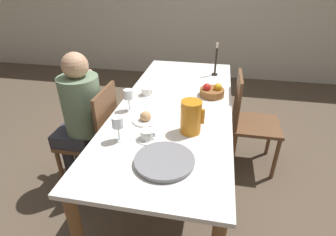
{
  "coord_description": "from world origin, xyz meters",
  "views": [
    {
      "loc": [
        0.3,
        -1.89,
        1.69
      ],
      "look_at": [
        0.0,
        -0.33,
        0.78
      ],
      "focal_mm": 28.0,
      "sensor_mm": 36.0,
      "label": 1
    }
  ],
  "objects_px": {
    "chair_opposite": "(249,120)",
    "person_seated": "(80,113)",
    "teacup_near_person": "(147,135)",
    "teacup_across": "(146,92)",
    "fruit_bowl": "(212,91)",
    "wine_glass_juice": "(118,124)",
    "serving_tray": "(164,161)",
    "red_pitcher": "(191,117)",
    "wine_glass_water": "(128,95)",
    "chair_person_side": "(95,136)",
    "bread_plate": "(146,118)",
    "candlestick_tall": "(216,63)"
  },
  "relations": [
    {
      "from": "person_seated",
      "to": "wine_glass_water",
      "type": "relative_size",
      "value": 6.89
    },
    {
      "from": "teacup_across",
      "to": "fruit_bowl",
      "type": "height_order",
      "value": "fruit_bowl"
    },
    {
      "from": "wine_glass_juice",
      "to": "fruit_bowl",
      "type": "relative_size",
      "value": 0.81
    },
    {
      "from": "bread_plate",
      "to": "chair_opposite",
      "type": "bearing_deg",
      "value": 36.97
    },
    {
      "from": "candlestick_tall",
      "to": "fruit_bowl",
      "type": "bearing_deg",
      "value": -90.66
    },
    {
      "from": "chair_opposite",
      "to": "red_pitcher",
      "type": "height_order",
      "value": "red_pitcher"
    },
    {
      "from": "teacup_near_person",
      "to": "fruit_bowl",
      "type": "xyz_separation_m",
      "value": [
        0.38,
        0.75,
        0.01
      ]
    },
    {
      "from": "bread_plate",
      "to": "candlestick_tall",
      "type": "relative_size",
      "value": 0.57
    },
    {
      "from": "chair_person_side",
      "to": "teacup_across",
      "type": "relative_size",
      "value": 6.34
    },
    {
      "from": "teacup_across",
      "to": "serving_tray",
      "type": "relative_size",
      "value": 0.42
    },
    {
      "from": "serving_tray",
      "to": "candlestick_tall",
      "type": "height_order",
      "value": "candlestick_tall"
    },
    {
      "from": "bread_plate",
      "to": "person_seated",
      "type": "bearing_deg",
      "value": 172.95
    },
    {
      "from": "red_pitcher",
      "to": "teacup_across",
      "type": "height_order",
      "value": "red_pitcher"
    },
    {
      "from": "chair_opposite",
      "to": "wine_glass_water",
      "type": "relative_size",
      "value": 5.27
    },
    {
      "from": "wine_glass_water",
      "to": "wine_glass_juice",
      "type": "height_order",
      "value": "wine_glass_water"
    },
    {
      "from": "chair_opposite",
      "to": "candlestick_tall",
      "type": "relative_size",
      "value": 2.75
    },
    {
      "from": "serving_tray",
      "to": "teacup_across",
      "type": "bearing_deg",
      "value": 111.29
    },
    {
      "from": "serving_tray",
      "to": "red_pitcher",
      "type": "bearing_deg",
      "value": 73.67
    },
    {
      "from": "chair_opposite",
      "to": "bread_plate",
      "type": "xyz_separation_m",
      "value": [
        -0.8,
        -0.6,
        0.27
      ]
    },
    {
      "from": "person_seated",
      "to": "teacup_near_person",
      "type": "relative_size",
      "value": 8.29
    },
    {
      "from": "red_pitcher",
      "to": "fruit_bowl",
      "type": "relative_size",
      "value": 1.08
    },
    {
      "from": "wine_glass_juice",
      "to": "serving_tray",
      "type": "xyz_separation_m",
      "value": [
        0.33,
        -0.17,
        -0.11
      ]
    },
    {
      "from": "teacup_across",
      "to": "bread_plate",
      "type": "distance_m",
      "value": 0.45
    },
    {
      "from": "red_pitcher",
      "to": "wine_glass_juice",
      "type": "distance_m",
      "value": 0.47
    },
    {
      "from": "red_pitcher",
      "to": "wine_glass_juice",
      "type": "relative_size",
      "value": 1.32
    },
    {
      "from": "teacup_near_person",
      "to": "candlestick_tall",
      "type": "height_order",
      "value": "candlestick_tall"
    },
    {
      "from": "red_pitcher",
      "to": "bread_plate",
      "type": "xyz_separation_m",
      "value": [
        -0.33,
        0.08,
        -0.09
      ]
    },
    {
      "from": "person_seated",
      "to": "red_pitcher",
      "type": "height_order",
      "value": "person_seated"
    },
    {
      "from": "chair_opposite",
      "to": "person_seated",
      "type": "height_order",
      "value": "person_seated"
    },
    {
      "from": "chair_person_side",
      "to": "red_pitcher",
      "type": "height_order",
      "value": "red_pitcher"
    },
    {
      "from": "chair_person_side",
      "to": "wine_glass_juice",
      "type": "height_order",
      "value": "chair_person_side"
    },
    {
      "from": "wine_glass_water",
      "to": "serving_tray",
      "type": "xyz_separation_m",
      "value": [
        0.39,
        -0.57,
        -0.11
      ]
    },
    {
      "from": "chair_person_side",
      "to": "candlestick_tall",
      "type": "xyz_separation_m",
      "value": [
        0.92,
        0.96,
        0.37
      ]
    },
    {
      "from": "chair_opposite",
      "to": "person_seated",
      "type": "distance_m",
      "value": 1.47
    },
    {
      "from": "bread_plate",
      "to": "fruit_bowl",
      "type": "bearing_deg",
      "value": 49.83
    },
    {
      "from": "person_seated",
      "to": "teacup_across",
      "type": "distance_m",
      "value": 0.58
    },
    {
      "from": "wine_glass_water",
      "to": "chair_opposite",
      "type": "bearing_deg",
      "value": 25.62
    },
    {
      "from": "chair_person_side",
      "to": "bread_plate",
      "type": "distance_m",
      "value": 0.55
    },
    {
      "from": "red_pitcher",
      "to": "candlestick_tall",
      "type": "height_order",
      "value": "candlestick_tall"
    },
    {
      "from": "person_seated",
      "to": "wine_glass_juice",
      "type": "xyz_separation_m",
      "value": [
        0.45,
        -0.33,
        0.15
      ]
    },
    {
      "from": "chair_person_side",
      "to": "candlestick_tall",
      "type": "distance_m",
      "value": 1.38
    },
    {
      "from": "person_seated",
      "to": "fruit_bowl",
      "type": "xyz_separation_m",
      "value": [
        1.0,
        0.46,
        0.07
      ]
    },
    {
      "from": "red_pitcher",
      "to": "wine_glass_water",
      "type": "distance_m",
      "value": 0.54
    },
    {
      "from": "fruit_bowl",
      "to": "chair_person_side",
      "type": "bearing_deg",
      "value": -154.49
    },
    {
      "from": "wine_glass_juice",
      "to": "teacup_near_person",
      "type": "relative_size",
      "value": 1.19
    },
    {
      "from": "chair_person_side",
      "to": "teacup_across",
      "type": "height_order",
      "value": "chair_person_side"
    },
    {
      "from": "wine_glass_juice",
      "to": "bread_plate",
      "type": "distance_m",
      "value": 0.3
    },
    {
      "from": "person_seated",
      "to": "teacup_near_person",
      "type": "bearing_deg",
      "value": -114.97
    },
    {
      "from": "red_pitcher",
      "to": "teacup_near_person",
      "type": "height_order",
      "value": "red_pitcher"
    },
    {
      "from": "serving_tray",
      "to": "fruit_bowl",
      "type": "distance_m",
      "value": 0.99
    }
  ]
}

